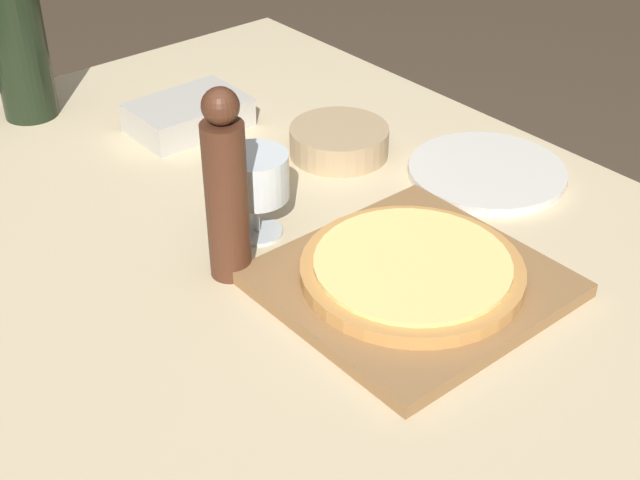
# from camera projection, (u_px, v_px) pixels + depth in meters

# --- Properties ---
(dining_table) EXTENTS (0.98, 1.51, 0.73)m
(dining_table) POSITION_uv_depth(u_px,v_px,m) (320.00, 315.00, 1.17)
(dining_table) COLOR #CCB78E
(dining_table) RESTS_ON ground_plane
(cutting_board) EXTENTS (0.32, 0.31, 0.02)m
(cutting_board) POSITION_uv_depth(u_px,v_px,m) (411.00, 283.00, 1.08)
(cutting_board) COLOR olive
(cutting_board) RESTS_ON dining_table
(pizza) EXTENTS (0.27, 0.27, 0.02)m
(pizza) POSITION_uv_depth(u_px,v_px,m) (412.00, 269.00, 1.07)
(pizza) COLOR #C68947
(pizza) RESTS_ON cutting_board
(wine_bottle) EXTENTS (0.09, 0.09, 0.32)m
(wine_bottle) POSITION_uv_depth(u_px,v_px,m) (18.00, 40.00, 1.41)
(wine_bottle) COLOR black
(wine_bottle) RESTS_ON dining_table
(pepper_mill) EXTENTS (0.05, 0.05, 0.25)m
(pepper_mill) POSITION_uv_depth(u_px,v_px,m) (226.00, 190.00, 1.05)
(pepper_mill) COLOR #4C2819
(pepper_mill) RESTS_ON dining_table
(wine_glass) EXTENTS (0.09, 0.09, 0.12)m
(wine_glass) POSITION_uv_depth(u_px,v_px,m) (255.00, 178.00, 1.14)
(wine_glass) COLOR silver
(wine_glass) RESTS_ON dining_table
(small_bowl) EXTENTS (0.15, 0.15, 0.04)m
(small_bowl) POSITION_uv_depth(u_px,v_px,m) (339.00, 141.00, 1.36)
(small_bowl) COLOR tan
(small_bowl) RESTS_ON dining_table
(dinner_plate) EXTENTS (0.23, 0.23, 0.01)m
(dinner_plate) POSITION_uv_depth(u_px,v_px,m) (487.00, 172.00, 1.31)
(dinner_plate) COLOR silver
(dinner_plate) RESTS_ON dining_table
(food_container) EXTENTS (0.18, 0.12, 0.05)m
(food_container) POSITION_uv_depth(u_px,v_px,m) (188.00, 115.00, 1.43)
(food_container) COLOR #BCB7AD
(food_container) RESTS_ON dining_table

